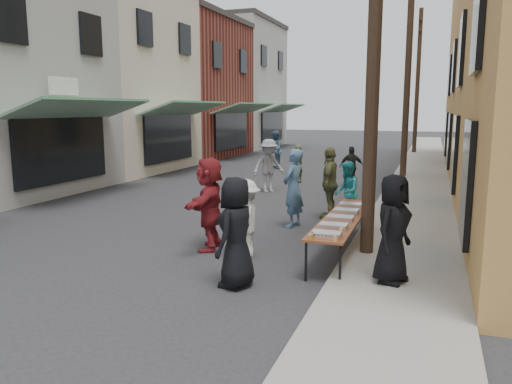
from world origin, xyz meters
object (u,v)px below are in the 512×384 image
Objects in this scene: utility_pole_far at (418,83)px; guest_front_a at (236,232)px; utility_pole_near at (375,20)px; guest_front_c at (346,192)px; catering_tray_sausage at (326,234)px; serving_table at (343,219)px; server at (393,229)px; utility_pole_mid at (408,68)px.

utility_pole_far is 26.69m from guest_front_a.
guest_front_c is (-0.90, 2.96, -3.72)m from utility_pole_near.
utility_pole_near is 4.05m from catering_tray_sausage.
utility_pole_near is 4.83m from guest_front_c.
server reaches higher than serving_table.
utility_pole_near is 12.00m from utility_pole_mid.
utility_pole_far is at bearing 90.00° from utility_pole_mid.
server is (0.59, -1.61, -3.51)m from utility_pole_near.
serving_table is (-0.50, -11.90, -3.79)m from utility_pole_mid.
utility_pole_mid is at bearing 87.89° from catering_tray_sausage.
catering_tray_sausage is 0.27× the size of guest_front_a.
utility_pole_mid is 14.07m from server.
utility_pole_near is 1.00× the size of utility_pole_mid.
utility_pole_far is at bearing 90.00° from utility_pole_near.
guest_front_c is 0.88× the size of server.
guest_front_c is at bearing 177.21° from guest_front_a.
serving_table is 2.89m from guest_front_c.
utility_pole_far reaches higher than serving_table.
catering_tray_sausage is (-0.50, -1.55, -3.71)m from utility_pole_near.
serving_table is at bearing -91.20° from utility_pole_far.
server is (0.59, -25.61, -3.51)m from utility_pole_far.
serving_table is at bearing -92.41° from utility_pole_mid.
guest_front_a is at bearing 127.44° from server.
utility_pole_near is at bearing 7.60° from guest_front_c.
utility_pole_mid and utility_pole_far have the same top height.
utility_pole_near is 3.91m from server.
guest_front_a is at bearing -127.24° from utility_pole_near.
utility_pole_mid is 18.00× the size of catering_tray_sausage.
utility_pole_mid is 1.00× the size of utility_pole_far.
utility_pole_mid reaches higher than catering_tray_sausage.
server is at bearing -88.68° from utility_pole_far.
utility_pole_mid is 5.07× the size of server.
guest_front_a is 1.03× the size of server.
utility_pole_mid is at bearing 179.73° from guest_front_a.
serving_table is 1.65m from catering_tray_sausage.
catering_tray_sausage is 0.28× the size of server.
utility_pole_far is at bearing 168.24° from guest_front_c.
serving_table is at bearing -1.36° from guest_front_c.
server is at bearing -87.53° from utility_pole_mid.
guest_front_c is at bearing 95.06° from catering_tray_sausage.
guest_front_c is (-0.40, 4.51, -0.01)m from catering_tray_sausage.
serving_table is 2.04m from server.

